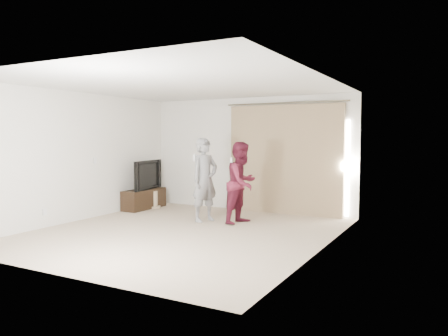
{
  "coord_description": "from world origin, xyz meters",
  "views": [
    {
      "loc": [
        4.27,
        -6.39,
        1.68
      ],
      "look_at": [
        0.18,
        1.2,
        1.08
      ],
      "focal_mm": 35.0,
      "sensor_mm": 36.0,
      "label": 1
    }
  ],
  "objects_px": {
    "tv": "(144,175)",
    "person_woman": "(242,183)",
    "person_man": "(205,180)",
    "tv_console": "(144,199)"
  },
  "relations": [
    {
      "from": "tv",
      "to": "person_woman",
      "type": "relative_size",
      "value": 0.74
    },
    {
      "from": "person_man",
      "to": "tv",
      "type": "bearing_deg",
      "value": 162.64
    },
    {
      "from": "person_man",
      "to": "person_woman",
      "type": "height_order",
      "value": "person_man"
    },
    {
      "from": "tv",
      "to": "person_man",
      "type": "distance_m",
      "value": 2.17
    },
    {
      "from": "tv_console",
      "to": "tv",
      "type": "height_order",
      "value": "tv"
    },
    {
      "from": "tv",
      "to": "person_woman",
      "type": "height_order",
      "value": "person_woman"
    },
    {
      "from": "tv_console",
      "to": "tv",
      "type": "distance_m",
      "value": 0.57
    },
    {
      "from": "tv_console",
      "to": "tv",
      "type": "relative_size",
      "value": 1.01
    },
    {
      "from": "tv",
      "to": "person_man",
      "type": "relative_size",
      "value": 0.71
    },
    {
      "from": "tv_console",
      "to": "person_man",
      "type": "bearing_deg",
      "value": -17.36
    }
  ]
}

